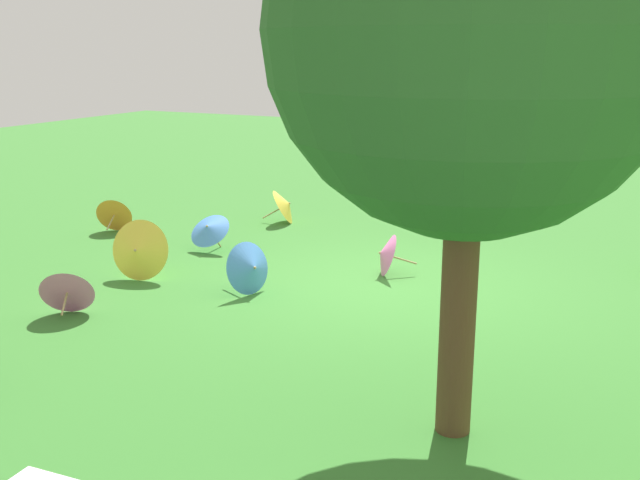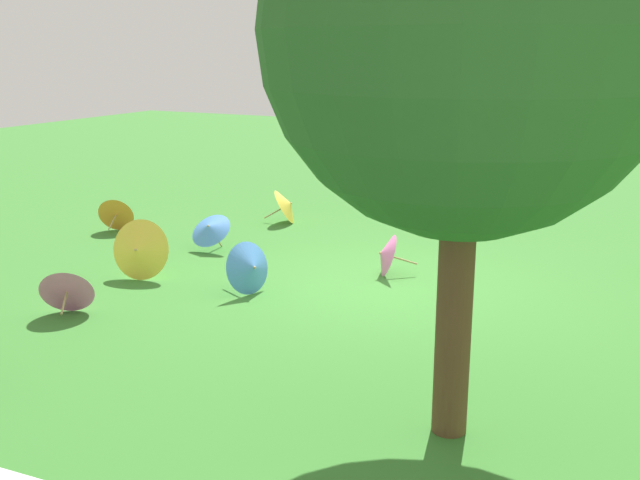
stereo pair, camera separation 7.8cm
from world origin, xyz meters
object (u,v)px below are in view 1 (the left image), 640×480
at_px(parasol_yellow_3, 138,250).
at_px(parasol_pink_1, 384,254).
at_px(shade_tree, 472,32).
at_px(parasol_yellow_1, 286,205).
at_px(parasol_orange_0, 115,213).
at_px(parasol_blue_3, 209,229).
at_px(parasol_pink_3, 468,210).
at_px(parasol_blue_0, 251,268).
at_px(parasol_pink_0, 68,290).

height_order(parasol_yellow_3, parasol_pink_1, parasol_yellow_3).
bearing_deg(parasol_yellow_3, shade_tree, 157.18).
bearing_deg(parasol_yellow_1, shade_tree, 129.13).
bearing_deg(shade_tree, parasol_orange_0, -29.94).
xyz_separation_m(parasol_orange_0, parasol_blue_3, (-2.14, 0.38, 0.05)).
bearing_deg(parasol_yellow_3, parasol_yellow_1, -92.52).
bearing_deg(parasol_pink_1, parasol_yellow_3, 29.86).
distance_m(parasol_orange_0, parasol_pink_3, 5.87).
xyz_separation_m(parasol_yellow_1, parasol_orange_0, (2.28, 1.78, -0.01)).
bearing_deg(parasol_yellow_1, parasol_orange_0, 38.01).
distance_m(shade_tree, parasol_pink_3, 7.23).
relative_size(parasol_blue_0, parasol_orange_0, 1.04).
bearing_deg(parasol_orange_0, parasol_blue_3, 169.87).
xyz_separation_m(parasol_pink_3, parasol_blue_3, (3.20, 2.83, -0.05)).
xyz_separation_m(parasol_pink_1, parasol_pink_3, (-0.38, -2.79, 0.10)).
relative_size(parasol_yellow_1, parasol_yellow_3, 0.90).
height_order(parasol_yellow_1, parasol_pink_3, parasol_pink_3).
relative_size(shade_tree, parasol_pink_3, 5.58).
relative_size(parasol_yellow_3, parasol_blue_0, 1.19).
bearing_deg(parasol_blue_0, shade_tree, 145.69).
height_order(parasol_blue_0, parasol_orange_0, parasol_blue_0).
xyz_separation_m(parasol_yellow_3, parasol_blue_3, (-0.03, -1.60, -0.05)).
bearing_deg(parasol_pink_0, parasol_yellow_1, -90.34).
distance_m(parasol_yellow_3, parasol_blue_0, 1.66).
bearing_deg(parasol_orange_0, parasol_pink_3, -155.42).
bearing_deg(parasol_pink_3, parasol_pink_0, 62.06).
relative_size(parasol_pink_1, parasol_orange_0, 0.96).
bearing_deg(parasol_yellow_1, parasol_blue_3, 86.32).
xyz_separation_m(parasol_yellow_3, parasol_orange_0, (2.11, -1.98, -0.11)).
distance_m(shade_tree, parasol_yellow_1, 8.01).
bearing_deg(shade_tree, parasol_yellow_1, -50.87).
relative_size(shade_tree, parasol_orange_0, 6.64).
bearing_deg(parasol_pink_1, parasol_pink_0, 48.29).
distance_m(parasol_blue_0, parasol_pink_3, 4.54).
xyz_separation_m(parasol_yellow_1, parasol_pink_3, (-3.06, -0.66, 0.08)).
bearing_deg(parasol_yellow_1, parasol_blue_0, 112.36).
bearing_deg(parasol_blue_0, parasol_pink_1, -129.17).
distance_m(parasol_yellow_1, parasol_blue_0, 3.89).
bearing_deg(parasol_blue_3, parasol_orange_0, -10.13).
bearing_deg(parasol_pink_1, shade_tree, 119.08).
distance_m(parasol_pink_1, parasol_blue_3, 2.82).
distance_m(parasol_yellow_1, parasol_orange_0, 2.89).
relative_size(parasol_pink_1, parasol_blue_0, 0.92).
bearing_deg(parasol_blue_3, parasol_pink_1, -179.22).
relative_size(shade_tree, parasol_yellow_3, 5.38).
bearing_deg(parasol_pink_3, parasol_yellow_1, 12.20).
xyz_separation_m(parasol_blue_0, parasol_orange_0, (3.76, -1.82, -0.04)).
distance_m(parasol_yellow_1, parasol_pink_1, 3.42).
xyz_separation_m(parasol_pink_0, parasol_pink_3, (-3.09, -5.83, 0.10)).
relative_size(parasol_yellow_1, parasol_pink_0, 1.06).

